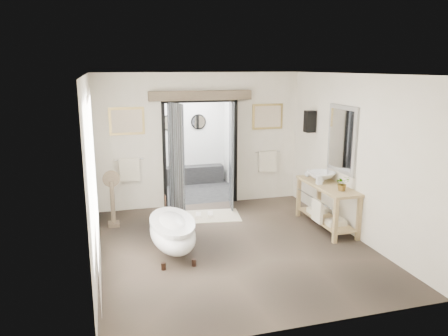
{
  "coord_description": "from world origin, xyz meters",
  "views": [
    {
      "loc": [
        -2.06,
        -6.69,
        3.01
      ],
      "look_at": [
        0.0,
        0.6,
        1.25
      ],
      "focal_mm": 35.0,
      "sensor_mm": 36.0,
      "label": 1
    }
  ],
  "objects_px": {
    "rug": "(210,216)",
    "basin": "(321,177)",
    "vanity": "(326,202)",
    "clawfoot_tub": "(172,231)"
  },
  "relations": [
    {
      "from": "clawfoot_tub",
      "to": "basin",
      "type": "xyz_separation_m",
      "value": [
        3.02,
        0.65,
        0.56
      ]
    },
    {
      "from": "rug",
      "to": "basin",
      "type": "bearing_deg",
      "value": -25.34
    },
    {
      "from": "vanity",
      "to": "rug",
      "type": "xyz_separation_m",
      "value": [
        -1.96,
        1.21,
        -0.5
      ]
    },
    {
      "from": "clawfoot_tub",
      "to": "rug",
      "type": "distance_m",
      "value": 1.93
    },
    {
      "from": "clawfoot_tub",
      "to": "rug",
      "type": "height_order",
      "value": "clawfoot_tub"
    },
    {
      "from": "clawfoot_tub",
      "to": "rug",
      "type": "bearing_deg",
      "value": 56.95
    },
    {
      "from": "clawfoot_tub",
      "to": "basin",
      "type": "height_order",
      "value": "basin"
    },
    {
      "from": "vanity",
      "to": "clawfoot_tub",
      "type": "bearing_deg",
      "value": -172.78
    },
    {
      "from": "rug",
      "to": "basin",
      "type": "distance_m",
      "value": 2.39
    },
    {
      "from": "vanity",
      "to": "rug",
      "type": "height_order",
      "value": "vanity"
    }
  ]
}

